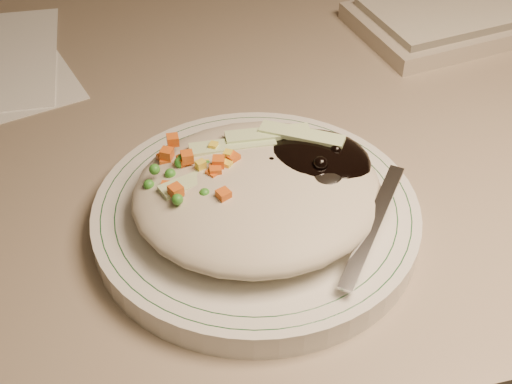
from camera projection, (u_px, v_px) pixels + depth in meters
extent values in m
cube|color=gray|center=(288.00, 116.00, 0.72)|extent=(1.40, 0.70, 0.04)
cylinder|color=silver|center=(256.00, 217.00, 0.56)|extent=(0.26, 0.26, 0.02)
torus|color=#144723|center=(256.00, 207.00, 0.56)|extent=(0.24, 0.24, 0.00)
torus|color=#144723|center=(256.00, 207.00, 0.56)|extent=(0.22, 0.22, 0.00)
ellipsoid|color=#AFA48D|center=(258.00, 192.00, 0.54)|extent=(0.19, 0.18, 0.04)
ellipsoid|color=black|center=(308.00, 166.00, 0.56)|extent=(0.10, 0.09, 0.03)
ellipsoid|color=orange|center=(194.00, 183.00, 0.55)|extent=(0.08, 0.08, 0.02)
sphere|color=black|center=(271.00, 164.00, 0.55)|extent=(0.01, 0.01, 0.01)
sphere|color=black|center=(305.00, 153.00, 0.56)|extent=(0.01, 0.01, 0.01)
sphere|color=black|center=(336.00, 150.00, 0.55)|extent=(0.01, 0.01, 0.01)
sphere|color=black|center=(322.00, 148.00, 0.56)|extent=(0.01, 0.01, 0.01)
sphere|color=black|center=(320.00, 164.00, 0.54)|extent=(0.01, 0.01, 0.01)
sphere|color=black|center=(304.00, 159.00, 0.55)|extent=(0.01, 0.01, 0.01)
sphere|color=black|center=(314.00, 149.00, 0.56)|extent=(0.01, 0.01, 0.01)
cube|color=#D25717|center=(187.00, 157.00, 0.54)|extent=(0.01, 0.01, 0.01)
cube|color=#D25717|center=(214.00, 183.00, 0.53)|extent=(0.01, 0.01, 0.01)
cube|color=#D25717|center=(167.00, 154.00, 0.55)|extent=(0.01, 0.01, 0.01)
cube|color=#D25717|center=(218.00, 162.00, 0.53)|extent=(0.01, 0.01, 0.01)
cube|color=#D25717|center=(216.00, 171.00, 0.53)|extent=(0.01, 0.01, 0.01)
cube|color=#D25717|center=(164.00, 159.00, 0.56)|extent=(0.01, 0.01, 0.01)
cube|color=#D25717|center=(184.00, 161.00, 0.54)|extent=(0.01, 0.01, 0.01)
cube|color=#D25717|center=(214.00, 175.00, 0.53)|extent=(0.01, 0.01, 0.01)
cube|color=#D25717|center=(233.00, 159.00, 0.54)|extent=(0.01, 0.01, 0.01)
cube|color=#D25717|center=(173.00, 140.00, 0.55)|extent=(0.01, 0.01, 0.01)
cube|color=#D25717|center=(176.00, 191.00, 0.51)|extent=(0.01, 0.01, 0.01)
cube|color=#D25717|center=(224.00, 195.00, 0.51)|extent=(0.01, 0.01, 0.01)
cube|color=#D25717|center=(167.00, 188.00, 0.53)|extent=(0.01, 0.01, 0.01)
cube|color=#D25717|center=(166.00, 162.00, 0.55)|extent=(0.01, 0.01, 0.01)
sphere|color=#388C28|center=(213.00, 169.00, 0.54)|extent=(0.01, 0.01, 0.01)
sphere|color=#388C28|center=(177.00, 199.00, 0.51)|extent=(0.01, 0.01, 0.01)
sphere|color=#388C28|center=(170.00, 174.00, 0.53)|extent=(0.01, 0.01, 0.01)
sphere|color=#388C28|center=(155.00, 169.00, 0.53)|extent=(0.01, 0.01, 0.01)
sphere|color=#388C28|center=(208.00, 166.00, 0.54)|extent=(0.01, 0.01, 0.01)
sphere|color=#388C28|center=(225.00, 194.00, 0.53)|extent=(0.01, 0.01, 0.01)
sphere|color=#388C28|center=(194.00, 179.00, 0.54)|extent=(0.01, 0.01, 0.01)
sphere|color=#388C28|center=(190.00, 197.00, 0.52)|extent=(0.01, 0.01, 0.01)
sphere|color=#388C28|center=(149.00, 185.00, 0.53)|extent=(0.01, 0.01, 0.01)
sphere|color=#388C28|center=(182.00, 159.00, 0.54)|extent=(0.01, 0.01, 0.01)
sphere|color=#388C28|center=(180.00, 162.00, 0.54)|extent=(0.01, 0.01, 0.01)
sphere|color=#388C28|center=(175.00, 188.00, 0.52)|extent=(0.01, 0.01, 0.01)
sphere|color=#388C28|center=(205.00, 194.00, 0.52)|extent=(0.01, 0.01, 0.01)
sphere|color=#388C28|center=(233.00, 149.00, 0.56)|extent=(0.01, 0.01, 0.01)
cube|color=yellow|center=(206.00, 166.00, 0.54)|extent=(0.01, 0.01, 0.01)
cube|color=yellow|center=(227.00, 166.00, 0.54)|extent=(0.01, 0.01, 0.01)
cube|color=yellow|center=(191.00, 166.00, 0.55)|extent=(0.01, 0.01, 0.01)
cube|color=yellow|center=(201.00, 165.00, 0.53)|extent=(0.01, 0.01, 0.01)
cube|color=yellow|center=(195.00, 180.00, 0.54)|extent=(0.01, 0.01, 0.01)
cube|color=yellow|center=(228.00, 155.00, 0.54)|extent=(0.01, 0.01, 0.01)
cube|color=yellow|center=(213.00, 147.00, 0.55)|extent=(0.01, 0.01, 0.01)
cube|color=yellow|center=(207.00, 179.00, 0.54)|extent=(0.01, 0.01, 0.01)
cube|color=#B2D18C|center=(233.00, 145.00, 0.56)|extent=(0.07, 0.02, 0.00)
cube|color=#B2D18C|center=(268.00, 134.00, 0.57)|extent=(0.07, 0.02, 0.00)
cube|color=#B2D18C|center=(202.00, 177.00, 0.53)|extent=(0.07, 0.04, 0.00)
cube|color=#B2D18C|center=(302.00, 135.00, 0.56)|extent=(0.07, 0.05, 0.00)
cube|color=#B2D18C|center=(266.00, 184.00, 0.53)|extent=(0.07, 0.03, 0.00)
ellipsoid|color=silver|center=(322.00, 175.00, 0.54)|extent=(0.06, 0.06, 0.01)
cube|color=silver|center=(373.00, 226.00, 0.51)|extent=(0.08, 0.09, 0.03)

